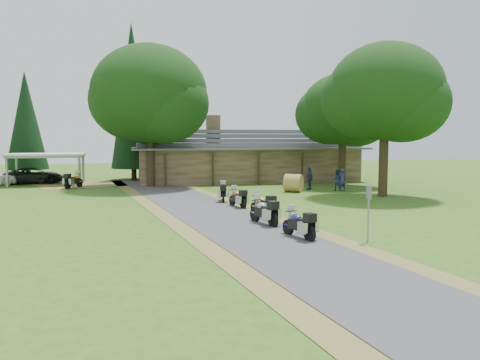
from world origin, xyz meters
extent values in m
plane|color=#385718|center=(0.00, 0.00, 0.00)|extent=(120.00, 120.00, 0.00)
plane|color=#3F3F41|center=(-0.50, 4.00, 0.00)|extent=(51.95, 51.95, 0.00)
imported|color=black|center=(-13.11, 24.98, 1.06)|extent=(2.94, 5.76, 2.12)
imported|color=navy|center=(10.80, 13.13, 1.02)|extent=(0.59, 0.44, 2.04)
imported|color=navy|center=(10.51, 13.41, 0.95)|extent=(0.66, 0.63, 1.89)
imported|color=navy|center=(8.80, 14.76, 1.03)|extent=(0.46, 0.61, 2.06)
cylinder|color=#A98E3E|center=(7.04, 13.46, 0.67)|extent=(1.78, 1.80, 1.34)
cone|color=black|center=(-4.46, 27.25, 7.53)|extent=(4.27, 4.27, 15.06)
cone|color=black|center=(-14.46, 29.22, 5.22)|extent=(3.89, 3.89, 10.44)
camera|label=1|loc=(-4.79, -19.38, 3.93)|focal=35.00mm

